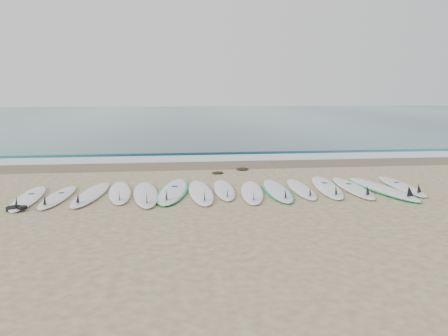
{
  "coord_description": "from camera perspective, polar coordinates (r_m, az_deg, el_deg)",
  "views": [
    {
      "loc": [
        -1.26,
        -10.44,
        2.49
      ],
      "look_at": [
        0.11,
        1.26,
        0.4
      ],
      "focal_mm": 35.0,
      "sensor_mm": 36.0,
      "label": 1
    }
  ],
  "objects": [
    {
      "name": "wave_crest",
      "position": [
        17.66,
        -2.52,
        2.11
      ],
      "size": [
        120.0,
        1.0,
        0.1
      ],
      "primitive_type": "cube",
      "color": "#215763",
      "rests_on": "ground"
    },
    {
      "name": "seaweed_far",
      "position": [
        13.88,
        2.41,
        -0.12
      ],
      "size": [
        0.4,
        0.31,
        0.08
      ],
      "primitive_type": "ellipsoid",
      "color": "black",
      "rests_on": "ground"
    },
    {
      "name": "surfboard_7",
      "position": [
        10.91,
        0.03,
        -2.85
      ],
      "size": [
        0.57,
        2.41,
        0.31
      ],
      "rotation": [
        0.0,
        0.0,
        -0.03
      ],
      "color": "white",
      "rests_on": "ground"
    },
    {
      "name": "surfboard_11",
      "position": [
        11.48,
        13.34,
        -2.43
      ],
      "size": [
        0.95,
        2.83,
        0.36
      ],
      "rotation": [
        0.0,
        0.0,
        -0.14
      ],
      "color": "white",
      "rests_on": "ground"
    },
    {
      "name": "wet_sand_band",
      "position": [
        14.81,
        -1.7,
        0.4
      ],
      "size": [
        120.0,
        1.8,
        0.01
      ],
      "primitive_type": "cube",
      "color": "brown",
      "rests_on": "ground"
    },
    {
      "name": "ocean",
      "position": [
        43.03,
        -5.03,
        6.72
      ],
      "size": [
        120.0,
        55.0,
        0.03
      ],
      "primitive_type": "cube",
      "color": "#215763",
      "rests_on": "ground"
    },
    {
      "name": "surfboard_9",
      "position": [
        10.92,
        6.99,
        -2.93
      ],
      "size": [
        0.73,
        2.63,
        0.33
      ],
      "rotation": [
        0.0,
        0.0,
        -0.04
      ],
      "color": "white",
      "rests_on": "ground"
    },
    {
      "name": "leash_coil",
      "position": [
        10.21,
        -25.54,
        -4.78
      ],
      "size": [
        0.46,
        0.36,
        0.11
      ],
      "color": "black",
      "rests_on": "ground"
    },
    {
      "name": "surfboard_13",
      "position": [
        11.71,
        19.98,
        -2.56
      ],
      "size": [
        1.13,
        2.98,
        0.37
      ],
      "rotation": [
        0.0,
        0.0,
        0.15
      ],
      "color": "white",
      "rests_on": "ground"
    },
    {
      "name": "surfboard_5",
      "position": [
        10.83,
        -6.7,
        -3.0
      ],
      "size": [
        1.09,
        2.98,
        0.37
      ],
      "rotation": [
        0.0,
        0.0,
        -0.14
      ],
      "color": "white",
      "rests_on": "ground"
    },
    {
      "name": "foam_band",
      "position": [
        16.18,
        -2.13,
        1.27
      ],
      "size": [
        120.0,
        1.4,
        0.04
      ],
      "primitive_type": "cube",
      "color": "silver",
      "rests_on": "ground"
    },
    {
      "name": "surfboard_2",
      "position": [
        10.87,
        -17.05,
        -3.32
      ],
      "size": [
        0.84,
        2.67,
        0.34
      ],
      "rotation": [
        0.0,
        0.0,
        -0.11
      ],
      "color": "white",
      "rests_on": "ground"
    },
    {
      "name": "surfboard_4",
      "position": [
        10.59,
        -10.19,
        -3.37
      ],
      "size": [
        0.81,
        2.8,
        0.35
      ],
      "rotation": [
        0.0,
        0.0,
        0.09
      ],
      "color": "white",
      "rests_on": "ground"
    },
    {
      "name": "surfboard_6",
      "position": [
        10.62,
        -3.04,
        -3.18
      ],
      "size": [
        0.63,
        2.72,
        0.35
      ],
      "rotation": [
        0.0,
        0.0,
        0.02
      ],
      "color": "white",
      "rests_on": "ground"
    },
    {
      "name": "surfboard_10",
      "position": [
        11.15,
        10.09,
        -2.72
      ],
      "size": [
        0.61,
        2.4,
        0.3
      ],
      "rotation": [
        0.0,
        0.0,
        -0.05
      ],
      "color": "white",
      "rests_on": "ground"
    },
    {
      "name": "surfboard_1",
      "position": [
        10.89,
        -20.93,
        -3.55
      ],
      "size": [
        0.65,
        2.4,
        0.3
      ],
      "rotation": [
        0.0,
        0.0,
        -0.07
      ],
      "color": "silver",
      "rests_on": "ground"
    },
    {
      "name": "surfboard_14",
      "position": [
        12.21,
        22.22,
        -2.19
      ],
      "size": [
        0.67,
        2.58,
        0.33
      ],
      "rotation": [
        0.0,
        0.0,
        -0.06
      ],
      "color": "silver",
      "rests_on": "ground"
    },
    {
      "name": "surfboard_8",
      "position": [
        10.66,
        3.67,
        -3.15
      ],
      "size": [
        0.86,
        2.59,
        0.33
      ],
      "rotation": [
        0.0,
        0.0,
        -0.13
      ],
      "color": "white",
      "rests_on": "ground"
    },
    {
      "name": "seaweed_near",
      "position": [
        13.25,
        -0.86,
        -0.61
      ],
      "size": [
        0.37,
        0.29,
        0.07
      ],
      "primitive_type": "ellipsoid",
      "color": "black",
      "rests_on": "ground"
    },
    {
      "name": "surfboard_3",
      "position": [
        10.92,
        -13.46,
        -3.1
      ],
      "size": [
        0.8,
        2.57,
        0.32
      ],
      "rotation": [
        0.0,
        0.0,
        0.11
      ],
      "color": "white",
      "rests_on": "ground"
    },
    {
      "name": "ground",
      "position": [
        10.81,
        0.21,
        -3.26
      ],
      "size": [
        120.0,
        120.0,
        0.0
      ],
      "primitive_type": "plane",
      "color": "tan"
    },
    {
      "name": "surfboard_12",
      "position": [
        11.58,
        16.52,
        -2.49
      ],
      "size": [
        0.65,
        2.66,
        0.34
      ],
      "rotation": [
        0.0,
        0.0,
        -0.04
      ],
      "color": "white",
      "rests_on": "ground"
    },
    {
      "name": "surfboard_0",
      "position": [
        11.01,
        -24.25,
        -3.61
      ],
      "size": [
        0.65,
        2.54,
        0.32
      ],
      "rotation": [
        0.0,
        0.0,
        0.05
      ],
      "color": "white",
      "rests_on": "ground"
    }
  ]
}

